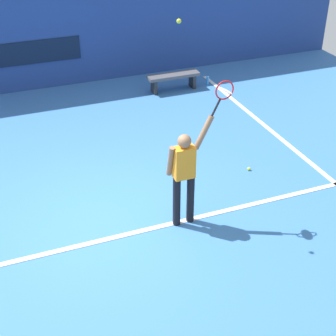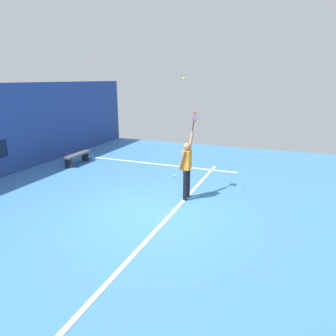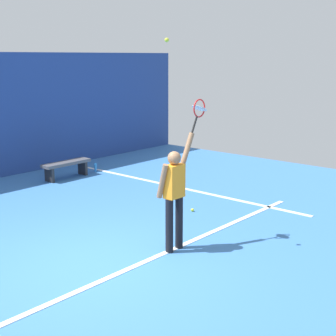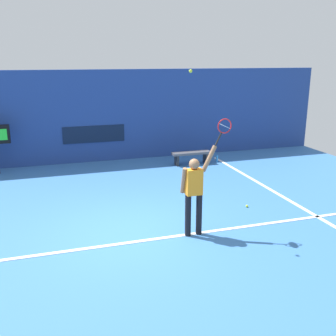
{
  "view_description": "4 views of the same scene",
  "coord_description": "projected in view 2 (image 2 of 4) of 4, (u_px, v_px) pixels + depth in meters",
  "views": [
    {
      "loc": [
        -1.54,
        -6.95,
        5.37
      ],
      "look_at": [
        0.98,
        -0.49,
        1.13
      ],
      "focal_mm": 54.75,
      "sensor_mm": 36.0,
      "label": 1
    },
    {
      "loc": [
        -6.93,
        -3.19,
        3.45
      ],
      "look_at": [
        0.87,
        -0.08,
        1.0
      ],
      "focal_mm": 33.14,
      "sensor_mm": 36.0,
      "label": 2
    },
    {
      "loc": [
        -4.81,
        -5.62,
        3.19
      ],
      "look_at": [
        1.6,
        -0.07,
        1.29
      ],
      "focal_mm": 53.56,
      "sensor_mm": 36.0,
      "label": 3
    },
    {
      "loc": [
        -1.55,
        -7.68,
        3.67
      ],
      "look_at": [
        0.87,
        0.1,
        1.36
      ],
      "focal_mm": 41.58,
      "sensor_mm": 36.0,
      "label": 4
    }
  ],
  "objects": [
    {
      "name": "water_bottle",
      "position": [
        92.0,
        156.0,
        13.79
      ],
      "size": [
        0.07,
        0.07,
        0.24
      ],
      "primitive_type": "cylinder",
      "color": "#338CD8",
      "rests_on": "ground_plane"
    },
    {
      "name": "ground_plane",
      "position": [
        153.0,
        212.0,
        8.28
      ],
      "size": [
        18.0,
        18.0,
        0.0
      ],
      "primitive_type": "plane",
      "color": "#3870B2"
    },
    {
      "name": "tennis_player",
      "position": [
        187.0,
        166.0,
        8.93
      ],
      "size": [
        0.74,
        0.31,
        1.95
      ],
      "color": "black",
      "rests_on": "ground_plane"
    },
    {
      "name": "spare_ball",
      "position": [
        174.0,
        176.0,
        11.26
      ],
      "size": [
        0.07,
        0.07,
        0.07
      ],
      "primitive_type": "sphere",
      "color": "#CCE033",
      "rests_on": "ground_plane"
    },
    {
      "name": "court_baseline",
      "position": [
        170.0,
        215.0,
        8.1
      ],
      "size": [
        10.0,
        0.1,
        0.01
      ],
      "primitive_type": "cube",
      "color": "white",
      "rests_on": "ground_plane"
    },
    {
      "name": "tennis_ball",
      "position": [
        184.0,
        79.0,
        8.21
      ],
      "size": [
        0.07,
        0.07,
        0.07
      ],
      "primitive_type": "sphere",
      "color": "#CCE033"
    },
    {
      "name": "tennis_racket",
      "position": [
        194.0,
        118.0,
        9.12
      ],
      "size": [
        0.42,
        0.27,
        0.62
      ],
      "color": "black"
    },
    {
      "name": "court_sideline",
      "position": [
        153.0,
        164.0,
        12.94
      ],
      "size": [
        0.1,
        7.0,
        0.01
      ],
      "primitive_type": "cube",
      "color": "white",
      "rests_on": "ground_plane"
    },
    {
      "name": "court_bench",
      "position": [
        77.0,
        156.0,
        12.83
      ],
      "size": [
        1.4,
        0.36,
        0.45
      ],
      "color": "#4C4C51",
      "rests_on": "ground_plane"
    }
  ]
}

